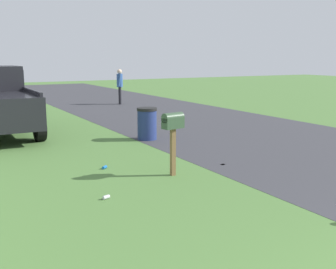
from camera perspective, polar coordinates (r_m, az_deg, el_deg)
road_asphalt at (r=11.21m, az=20.60°, el=-2.40°), size 60.00×6.87×0.01m
mailbox at (r=8.38m, az=0.68°, el=1.17°), size 0.27×0.47×1.29m
trash_bin at (r=12.20m, az=-2.86°, el=1.49°), size 0.58×0.58×0.93m
pedestrian at (r=21.43m, az=-6.57°, el=6.84°), size 0.45×0.35×1.76m
litter_wrapper_near_hydrant at (r=9.51m, az=7.47°, el=-4.05°), size 0.12×0.14×0.01m
litter_can_far_scatter at (r=7.28m, az=-8.41°, el=-8.42°), size 0.10×0.14×0.07m
litter_can_by_mailbox at (r=9.18m, az=-8.62°, el=-4.42°), size 0.13×0.14×0.07m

